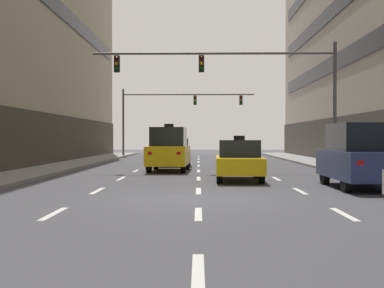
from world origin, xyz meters
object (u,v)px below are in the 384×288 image
at_px(taxi_driving_2, 169,149).
at_px(car_parked_2, 359,156).
at_px(traffic_signal_1, 172,107).
at_px(car_driving_0, 175,152).
at_px(traffic_signal_0, 246,77).
at_px(taxi_driving_1, 239,161).

bearing_deg(taxi_driving_2, car_parked_2, -51.98).
relative_size(car_parked_2, traffic_signal_1, 0.38).
xyz_separation_m(car_driving_0, car_parked_2, (6.90, -14.19, 0.27)).
bearing_deg(car_parked_2, taxi_driving_2, 128.02).
height_order(taxi_driving_2, traffic_signal_0, traffic_signal_0).
bearing_deg(taxi_driving_2, taxi_driving_1, -61.89).
height_order(taxi_driving_2, car_parked_2, taxi_driving_2).
xyz_separation_m(car_driving_0, taxi_driving_2, (-0.04, -5.31, 0.29)).
xyz_separation_m(taxi_driving_2, traffic_signal_1, (-0.94, 20.64, 3.44)).
bearing_deg(car_driving_0, traffic_signal_1, 93.67).
bearing_deg(traffic_signal_1, taxi_driving_1, -81.28).
relative_size(car_driving_0, traffic_signal_1, 0.38).
distance_m(taxi_driving_1, car_parked_2, 4.88).
relative_size(taxi_driving_1, car_parked_2, 0.96).
bearing_deg(traffic_signal_0, taxi_driving_2, 176.76).
height_order(taxi_driving_1, traffic_signal_1, traffic_signal_1).
bearing_deg(taxi_driving_2, car_driving_0, 89.53).
height_order(traffic_signal_0, traffic_signal_1, traffic_signal_0).
relative_size(car_driving_0, taxi_driving_2, 0.97).
xyz_separation_m(car_parked_2, traffic_signal_1, (-7.88, 29.52, 3.46)).
xyz_separation_m(car_parked_2, traffic_signal_0, (-3.01, 8.66, 3.70)).
bearing_deg(taxi_driving_1, taxi_driving_2, 118.11).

